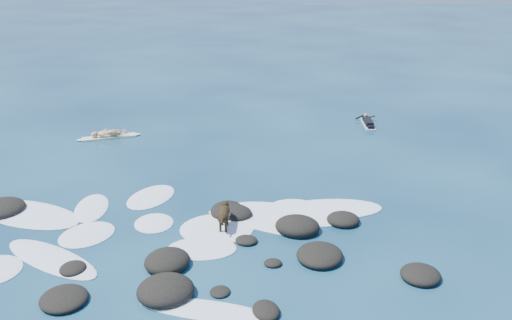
# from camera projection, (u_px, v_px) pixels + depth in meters

# --- Properties ---
(ground) EXTENTS (160.00, 160.00, 0.00)m
(ground) POSITION_uv_depth(u_px,v_px,m) (190.00, 229.00, 17.60)
(ground) COLOR #0A2642
(ground) RESTS_ON ground
(reef_rocks) EXTENTS (14.89, 7.74, 0.58)m
(reef_rocks) POSITION_uv_depth(u_px,v_px,m) (178.00, 256.00, 15.83)
(reef_rocks) COLOR black
(reef_rocks) RESTS_ON ground
(breaking_foam) EXTENTS (13.65, 8.01, 0.12)m
(breaking_foam) POSITION_uv_depth(u_px,v_px,m) (180.00, 226.00, 17.75)
(breaking_foam) COLOR white
(breaking_foam) RESTS_ON ground
(standing_surfer_rig) EXTENTS (2.59, 1.70, 1.63)m
(standing_surfer_rig) POSITION_uv_depth(u_px,v_px,m) (108.00, 124.00, 25.74)
(standing_surfer_rig) COLOR #F6F0C4
(standing_surfer_rig) RESTS_ON ground
(paddling_surfer_rig) EXTENTS (1.06, 2.22, 0.38)m
(paddling_surfer_rig) POSITION_uv_depth(u_px,v_px,m) (368.00, 122.00, 27.83)
(paddling_surfer_rig) COLOR silver
(paddling_surfer_rig) RESTS_ON ground
(dog) EXTENTS (0.44, 1.25, 0.80)m
(dog) POSITION_uv_depth(u_px,v_px,m) (224.00, 214.00, 17.39)
(dog) COLOR black
(dog) RESTS_ON ground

